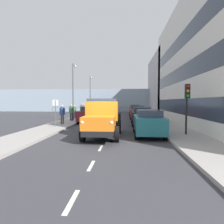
% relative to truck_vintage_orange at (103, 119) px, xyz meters
% --- Properties ---
extents(ground_plane, '(80.00, 80.00, 0.00)m').
position_rel_truck_vintage_orange_xyz_m(ground_plane, '(-0.24, -8.90, -1.18)').
color(ground_plane, '#38383D').
extents(sidewalk_left, '(2.61, 37.26, 0.15)m').
position_rel_truck_vintage_orange_xyz_m(sidewalk_left, '(-5.17, -8.90, -1.10)').
color(sidewalk_left, '#9E9993').
rests_on(sidewalk_left, ground_plane).
extents(sidewalk_right, '(2.61, 37.26, 0.15)m').
position_rel_truck_vintage_orange_xyz_m(sidewalk_right, '(4.68, -8.90, -1.10)').
color(sidewalk_right, '#9E9993').
rests_on(sidewalk_right, ground_plane).
extents(road_centreline_markings, '(0.12, 33.12, 0.01)m').
position_rel_truck_vintage_orange_xyz_m(road_centreline_markings, '(-0.24, -8.35, -1.17)').
color(road_centreline_markings, silver).
rests_on(road_centreline_markings, ground_plane).
extents(building_terrace, '(7.58, 24.21, 11.94)m').
position_rel_truck_vintage_orange_xyz_m(building_terrace, '(-10.25, -6.93, 4.79)').
color(building_terrace, silver).
rests_on(building_terrace, ground_plane).
extents(building_far_block, '(7.57, 15.51, 10.66)m').
position_rel_truck_vintage_orange_xyz_m(building_far_block, '(-10.26, -25.06, 4.15)').
color(building_far_block, '#B7B2B7').
rests_on(building_far_block, ground_plane).
extents(sea_horizon, '(80.00, 0.80, 5.00)m').
position_rel_truck_vintage_orange_xyz_m(sea_horizon, '(-0.24, -30.53, 1.32)').
color(sea_horizon, '#8C9EAD').
rests_on(sea_horizon, ground_plane).
extents(seawall_railing, '(28.08, 0.08, 1.20)m').
position_rel_truck_vintage_orange_xyz_m(seawall_railing, '(-0.24, -26.93, -0.26)').
color(seawall_railing, '#4C5156').
rests_on(seawall_railing, ground_plane).
extents(truck_vintage_orange, '(2.17, 5.64, 2.43)m').
position_rel_truck_vintage_orange_xyz_m(truck_vintage_orange, '(0.00, 0.00, 0.00)').
color(truck_vintage_orange, black).
rests_on(truck_vintage_orange, ground_plane).
extents(car_teal_kerbside_near, '(1.87, 4.20, 1.72)m').
position_rel_truck_vintage_orange_xyz_m(car_teal_kerbside_near, '(-2.91, -0.78, -0.28)').
color(car_teal_kerbside_near, '#1E6670').
rests_on(car_teal_kerbside_near, ground_plane).
extents(car_black_kerbside_1, '(1.87, 4.57, 1.72)m').
position_rel_truck_vintage_orange_xyz_m(car_black_kerbside_1, '(-2.91, -6.55, -0.28)').
color(car_black_kerbside_1, black).
rests_on(car_black_kerbside_1, ground_plane).
extents(car_red_kerbside_2, '(1.90, 4.45, 1.72)m').
position_rel_truck_vintage_orange_xyz_m(car_red_kerbside_2, '(-2.91, -13.01, -0.28)').
color(car_red_kerbside_2, '#B21E1E').
rests_on(car_red_kerbside_2, ground_plane).
extents(car_navy_kerbside_3, '(1.83, 4.21, 1.72)m').
position_rel_truck_vintage_orange_xyz_m(car_navy_kerbside_3, '(-2.91, -19.24, -0.28)').
color(car_navy_kerbside_3, navy).
rests_on(car_navy_kerbside_3, ground_plane).
extents(car_maroon_oppositeside_0, '(1.95, 4.50, 1.72)m').
position_rel_truck_vintage_orange_xyz_m(car_maroon_oppositeside_0, '(2.43, -8.43, -0.28)').
color(car_maroon_oppositeside_0, maroon).
rests_on(car_maroon_oppositeside_0, ground_plane).
extents(car_grey_oppositeside_1, '(1.80, 3.90, 1.72)m').
position_rel_truck_vintage_orange_xyz_m(car_grey_oppositeside_1, '(2.43, -14.10, -0.28)').
color(car_grey_oppositeside_1, slate).
rests_on(car_grey_oppositeside_1, ground_plane).
extents(pedestrian_by_lamp, '(0.53, 0.34, 1.80)m').
position_rel_truck_vintage_orange_xyz_m(pedestrian_by_lamp, '(4.47, -5.65, 0.04)').
color(pedestrian_by_lamp, '#4C473D').
rests_on(pedestrian_by_lamp, sidewalk_right).
extents(pedestrian_couple_a, '(0.53, 0.34, 1.80)m').
position_rel_truck_vintage_orange_xyz_m(pedestrian_couple_a, '(4.52, -8.84, 0.04)').
color(pedestrian_couple_a, black).
rests_on(pedestrian_couple_a, sidewalk_right).
extents(pedestrian_strolling, '(0.53, 0.34, 1.67)m').
position_rel_truck_vintage_orange_xyz_m(pedestrian_strolling, '(5.05, -11.95, -0.04)').
color(pedestrian_strolling, '#383342').
rests_on(pedestrian_strolling, sidewalk_right).
extents(pedestrian_near_railing, '(0.53, 0.34, 1.70)m').
position_rel_truck_vintage_orange_xyz_m(pedestrian_near_railing, '(4.26, -13.61, -0.03)').
color(pedestrian_near_railing, '#383342').
rests_on(pedestrian_near_railing, sidewalk_right).
extents(pedestrian_in_dark_coat, '(0.53, 0.34, 1.82)m').
position_rel_truck_vintage_orange_xyz_m(pedestrian_in_dark_coat, '(5.09, -16.45, 0.05)').
color(pedestrian_in_dark_coat, '#4C473D').
rests_on(pedestrian_in_dark_coat, sidewalk_right).
extents(traffic_light_near, '(0.28, 0.41, 3.20)m').
position_rel_truck_vintage_orange_xyz_m(traffic_light_near, '(-5.30, -0.57, 1.29)').
color(traffic_light_near, black).
rests_on(traffic_light_near, sidewalk_left).
extents(lamp_post_promenade, '(0.32, 1.14, 6.42)m').
position_rel_truck_vintage_orange_xyz_m(lamp_post_promenade, '(4.58, -9.97, 2.80)').
color(lamp_post_promenade, '#59595B').
rests_on(lamp_post_promenade, sidewalk_right).
extents(lamp_post_far, '(0.32, 1.14, 6.46)m').
position_rel_truck_vintage_orange_xyz_m(lamp_post_far, '(4.67, -21.15, 2.82)').
color(lamp_post_far, '#59595B').
rests_on(lamp_post_far, sidewalk_right).
extents(street_sign, '(0.50, 0.07, 2.25)m').
position_rel_truck_vintage_orange_xyz_m(street_sign, '(4.48, -3.96, 0.50)').
color(street_sign, '#4C4C4C').
rests_on(street_sign, sidewalk_right).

